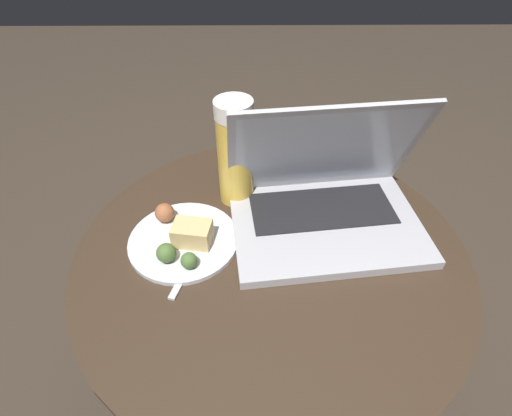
# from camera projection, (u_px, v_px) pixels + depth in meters

# --- Properties ---
(ground_plane) EXTENTS (6.00, 6.00, 0.00)m
(ground_plane) POSITION_uv_depth(u_px,v_px,m) (266.00, 382.00, 1.10)
(ground_plane) COLOR #382D23
(table) EXTENTS (0.72, 0.72, 0.54)m
(table) POSITION_uv_depth(u_px,v_px,m) (270.00, 296.00, 0.83)
(table) COLOR #515156
(table) RESTS_ON ground_plane
(napkin) EXTENTS (0.16, 0.11, 0.00)m
(napkin) POSITION_uv_depth(u_px,v_px,m) (187.00, 242.00, 0.75)
(napkin) COLOR #B7332D
(napkin) RESTS_ON table
(laptop) EXTENTS (0.39, 0.29, 0.25)m
(laptop) POSITION_uv_depth(u_px,v_px,m) (325.00, 200.00, 0.76)
(laptop) COLOR #B2B2B7
(laptop) RESTS_ON table
(beer_glass) EXTENTS (0.07, 0.07, 0.22)m
(beer_glass) POSITION_uv_depth(u_px,v_px,m) (235.00, 153.00, 0.77)
(beer_glass) COLOR gold
(beer_glass) RESTS_ON table
(snack_plate) EXTENTS (0.20, 0.20, 0.05)m
(snack_plate) POSITION_uv_depth(u_px,v_px,m) (183.00, 238.00, 0.74)
(snack_plate) COLOR silver
(snack_plate) RESTS_ON table
(fork) EXTENTS (0.07, 0.18, 0.00)m
(fork) POSITION_uv_depth(u_px,v_px,m) (196.00, 252.00, 0.73)
(fork) COLOR silver
(fork) RESTS_ON table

